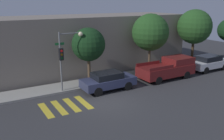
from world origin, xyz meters
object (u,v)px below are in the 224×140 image
at_px(sedan_near_corner, 108,81).
at_px(pickup_truck, 168,68).
at_px(tree_near_corner, 88,45).
at_px(traffic_light_pole, 66,51).
at_px(tree_midblock, 150,32).
at_px(tree_far_end, 195,27).
at_px(sedan_middle, 209,62).

height_order(sedan_near_corner, pickup_truck, pickup_truck).
relative_size(sedan_near_corner, tree_near_corner, 0.90).
distance_m(traffic_light_pole, tree_near_corner, 2.43).
height_order(traffic_light_pole, sedan_near_corner, traffic_light_pole).
distance_m(pickup_truck, tree_midblock, 3.75).
height_order(traffic_light_pole, tree_near_corner, tree_near_corner).
distance_m(pickup_truck, tree_far_end, 6.58).
height_order(pickup_truck, tree_far_end, tree_far_end).
bearing_deg(tree_far_end, traffic_light_pole, -176.58).
relative_size(sedan_middle, tree_far_end, 0.74).
bearing_deg(tree_midblock, tree_near_corner, 180.00).
relative_size(tree_near_corner, tree_midblock, 0.83).
relative_size(sedan_near_corner, tree_far_end, 0.71).
distance_m(traffic_light_pole, tree_midblock, 8.72).
bearing_deg(tree_near_corner, tree_midblock, 0.00).
bearing_deg(traffic_light_pole, sedan_near_corner, -23.60).
relative_size(traffic_light_pole, tree_near_corner, 0.97).
xyz_separation_m(traffic_light_pole, tree_far_end, (14.49, 0.87, 1.00)).
bearing_deg(tree_midblock, pickup_truck, -75.73).
bearing_deg(traffic_light_pole, sedan_middle, -4.95).
distance_m(sedan_middle, tree_midblock, 7.09).
xyz_separation_m(pickup_truck, tree_midblock, (-0.54, 2.13, 3.04)).
relative_size(tree_midblock, tree_far_end, 0.95).
relative_size(traffic_light_pole, sedan_middle, 1.05).
bearing_deg(tree_near_corner, traffic_light_pole, -159.07).
xyz_separation_m(traffic_light_pole, sedan_near_corner, (2.90, -1.27, -2.42)).
distance_m(sedan_middle, tree_near_corner, 12.78).
distance_m(traffic_light_pole, pickup_truck, 9.54).
height_order(sedan_near_corner, sedan_middle, sedan_middle).
bearing_deg(sedan_middle, pickup_truck, 180.00).
bearing_deg(sedan_near_corner, tree_near_corner, 106.46).
relative_size(traffic_light_pole, sedan_near_corner, 1.09).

